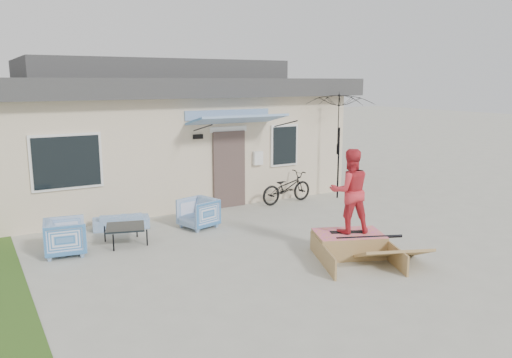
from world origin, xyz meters
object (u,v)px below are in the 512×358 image
patio_umbrella (339,139)px  skateboard (348,232)px  armchair_left (65,235)px  armchair_right (198,212)px  skater (350,190)px  skate_ramp (349,244)px  coffee_table (126,235)px  bicycle (287,184)px  loveseat (121,218)px

patio_umbrella → skateboard: patio_umbrella is taller
armchair_left → armchair_right: 3.09m
patio_umbrella → skater: (-3.01, -4.01, -0.42)m
skate_ramp → patio_umbrella: bearing=75.6°
armchair_left → skate_ramp: armchair_left is taller
skateboard → patio_umbrella: bearing=78.7°
armchair_right → skateboard: 3.71m
armchair_right → coffee_table: bearing=-96.3°
bicycle → armchair_left: bearing=97.4°
loveseat → armchair_right: bearing=164.4°
armchair_left → bicycle: size_ratio=0.47×
bicycle → loveseat: bearing=86.5°
skater → armchair_right: bearing=-39.0°
armchair_left → skateboard: armchair_left is taller
armchair_left → skate_ramp: (4.90, -2.86, -0.18)m
skater → skateboard: bearing=-0.0°
armchair_right → skater: (1.85, -3.22, 0.93)m
bicycle → skateboard: size_ratio=2.33×
skate_ramp → skater: (0.02, 0.04, 1.10)m
patio_umbrella → bicycle: bearing=172.2°
coffee_table → armchair_right: bearing=10.2°
skateboard → armchair_right: bearing=145.6°
armchair_right → skate_ramp: 3.74m
skater → coffee_table: bearing=-17.0°
loveseat → coffee_table: bearing=91.6°
loveseat → patio_umbrella: size_ratio=0.59×
skate_ramp → coffee_table: bearing=163.8°
loveseat → patio_umbrella: (6.46, -0.07, 1.50)m
skater → armchair_left: bearing=-8.8°
loveseat → bicycle: bearing=-165.3°
patio_umbrella → coffee_table: bearing=-170.5°
armchair_right → patio_umbrella: bearing=82.8°
armchair_left → skate_ramp: bearing=-111.7°
coffee_table → skater: bearing=-38.1°
loveseat → armchair_left: armchair_left is taller
armchair_right → skate_ramp: (1.84, -3.26, -0.17)m
bicycle → patio_umbrella: size_ratio=0.77×
armchair_left → patio_umbrella: patio_umbrella is taller
armchair_right → coffee_table: 1.88m
skater → loveseat: bearing=-28.8°
armchair_right → armchair_left: bearing=-99.0°
bicycle → patio_umbrella: bearing=-103.2°
skate_ramp → skateboard: size_ratio=2.43×
loveseat → armchair_right: (1.60, -0.87, 0.14)m
armchair_right → bicycle: (3.19, 1.02, 0.15)m
coffee_table → skateboard: size_ratio=1.09×
armchair_left → loveseat: bearing=-40.5°
armchair_left → coffee_table: (1.23, 0.07, -0.21)m
bicycle → skateboard: bicycle is taller
armchair_right → skateboard: size_ratio=1.07×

